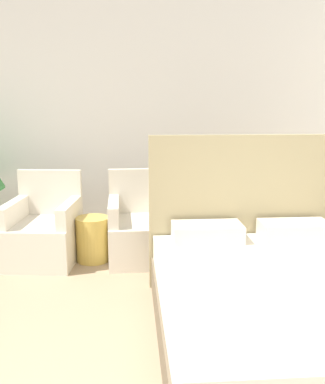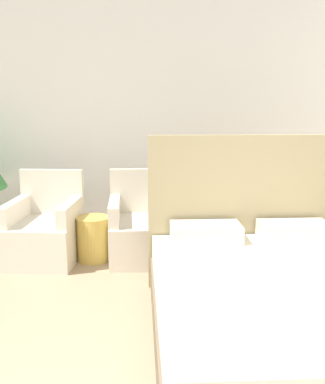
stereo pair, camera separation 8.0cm
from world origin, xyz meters
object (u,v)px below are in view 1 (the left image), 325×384
(bed, at_px, (278,301))
(armchair_near_window_left, at_px, (43,235))
(armchair_near_window_right, at_px, (142,232))
(side_table, at_px, (93,239))

(bed, relative_size, armchair_near_window_left, 2.30)
(armchair_near_window_right, bearing_deg, bed, -63.12)
(side_table, bearing_deg, armchair_near_window_right, 2.87)
(bed, bearing_deg, armchair_near_window_right, 118.24)
(bed, relative_size, side_table, 4.52)
(armchair_near_window_right, relative_size, side_table, 1.97)
(bed, relative_size, armchair_near_window_right, 2.30)
(bed, xyz_separation_m, armchair_near_window_right, (-0.85, 1.59, -0.00))
(armchair_near_window_right, bearing_deg, armchair_near_window_left, 178.65)
(armchair_near_window_left, xyz_separation_m, side_table, (0.49, -0.02, -0.05))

